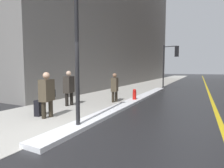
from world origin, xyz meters
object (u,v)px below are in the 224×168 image
(traffic_light_near, at_px, (171,57))
(fire_hydrant, at_px, (134,95))
(rolling_suitcase, at_px, (39,108))
(lamp_post, at_px, (76,20))
(pedestrian_nearside, at_px, (115,86))
(pedestrian_in_glasses, at_px, (47,93))
(pedestrian_trailing, at_px, (69,86))

(traffic_light_near, relative_size, fire_hydrant, 5.59)
(traffic_light_near, height_order, rolling_suitcase, traffic_light_near)
(lamp_post, relative_size, pedestrian_nearside, 3.36)
(pedestrian_in_glasses, xyz_separation_m, pedestrian_trailing, (-0.74, 2.03, 0.02))
(fire_hydrant, bearing_deg, pedestrian_nearside, -144.49)
(traffic_light_near, distance_m, pedestrian_trailing, 10.21)
(pedestrian_in_glasses, height_order, pedestrian_nearside, pedestrian_in_glasses)
(traffic_light_near, height_order, fire_hydrant, traffic_light_near)
(pedestrian_in_glasses, height_order, fire_hydrant, pedestrian_in_glasses)
(rolling_suitcase, bearing_deg, traffic_light_near, 152.61)
(pedestrian_trailing, bearing_deg, pedestrian_in_glasses, 7.60)
(lamp_post, height_order, fire_hydrant, lamp_post)
(pedestrian_in_glasses, xyz_separation_m, fire_hydrant, (1.69, 4.50, -0.56))
(pedestrian_in_glasses, height_order, rolling_suitcase, pedestrian_in_glasses)
(pedestrian_in_glasses, bearing_deg, traffic_light_near, 154.95)
(pedestrian_nearside, xyz_separation_m, rolling_suitcase, (-1.28, -3.81, -0.56))
(traffic_light_near, height_order, pedestrian_trailing, traffic_light_near)
(fire_hydrant, bearing_deg, lamp_post, -89.86)
(pedestrian_in_glasses, xyz_separation_m, rolling_suitcase, (-0.48, 0.06, -0.61))
(lamp_post, bearing_deg, pedestrian_in_glasses, 165.49)
(lamp_post, distance_m, pedestrian_nearside, 4.94)
(fire_hydrant, bearing_deg, pedestrian_trailing, -134.50)
(pedestrian_in_glasses, bearing_deg, rolling_suitcase, -109.80)
(lamp_post, xyz_separation_m, traffic_light_near, (0.87, 11.94, -0.27))
(pedestrian_in_glasses, distance_m, pedestrian_trailing, 2.16)
(lamp_post, height_order, pedestrian_in_glasses, lamp_post)
(traffic_light_near, relative_size, pedestrian_nearside, 2.52)
(traffic_light_near, distance_m, pedestrian_in_glasses, 11.94)
(pedestrian_in_glasses, xyz_separation_m, pedestrian_nearside, (0.80, 3.87, -0.05))
(pedestrian_trailing, xyz_separation_m, pedestrian_nearside, (1.54, 1.84, -0.07))
(lamp_post, bearing_deg, traffic_light_near, 85.83)
(lamp_post, relative_size, fire_hydrant, 7.46)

